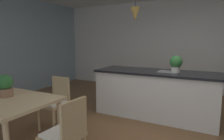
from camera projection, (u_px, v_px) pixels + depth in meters
ground_plane at (154, 137)px, 3.10m from camera, size 10.00×8.40×0.04m
wall_back_kitchen at (186, 46)px, 5.76m from camera, size 10.00×0.12×2.70m
chair_kitchen_end at (66, 133)px, 2.16m from camera, size 0.42×0.42×0.87m
chair_far_right at (56, 101)px, 3.33m from camera, size 0.42×0.42×0.87m
kitchen_island at (155, 93)px, 3.89m from camera, size 2.32×0.84×0.91m
pendant_over_island_main at (135, 14)px, 3.88m from camera, size 0.19×0.19×0.83m
potted_plant_on_island at (176, 63)px, 3.64m from camera, size 0.23×0.23×0.32m
potted_plant_on_table at (5, 85)px, 2.67m from camera, size 0.20×0.20×0.30m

